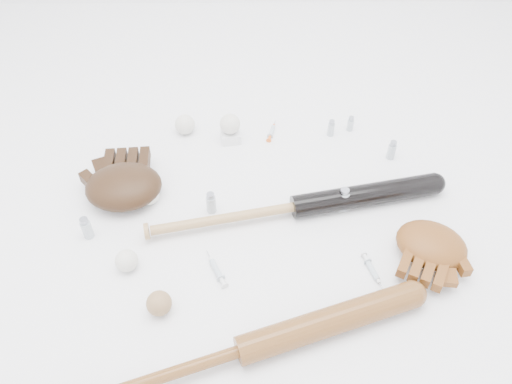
{
  "coord_description": "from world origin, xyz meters",
  "views": [
    {
      "loc": [
        0.02,
        -1.01,
        1.18
      ],
      "look_at": [
        0.02,
        0.07,
        0.06
      ],
      "focal_mm": 35.0,
      "sensor_mm": 36.0,
      "label": 1
    }
  ],
  "objects_px": {
    "glove_dark": "(124,186)",
    "pedestal": "(231,136)",
    "bat_dark": "(296,207)",
    "bat_wood": "(242,350)"
  },
  "relations": [
    {
      "from": "glove_dark",
      "to": "pedestal",
      "type": "height_order",
      "value": "glove_dark"
    },
    {
      "from": "glove_dark",
      "to": "pedestal",
      "type": "relative_size",
      "value": 4.26
    },
    {
      "from": "bat_dark",
      "to": "pedestal",
      "type": "height_order",
      "value": "bat_dark"
    },
    {
      "from": "bat_wood",
      "to": "bat_dark",
      "type": "bearing_deg",
      "value": 52.15
    },
    {
      "from": "bat_dark",
      "to": "bat_wood",
      "type": "xyz_separation_m",
      "value": [
        -0.16,
        -0.47,
        0.0
      ]
    },
    {
      "from": "bat_dark",
      "to": "bat_wood",
      "type": "relative_size",
      "value": 0.97
    },
    {
      "from": "bat_wood",
      "to": "glove_dark",
      "type": "bearing_deg",
      "value": 105.8
    },
    {
      "from": "bat_wood",
      "to": "glove_dark",
      "type": "xyz_separation_m",
      "value": [
        -0.38,
        0.55,
        0.02
      ]
    },
    {
      "from": "bat_wood",
      "to": "pedestal",
      "type": "bearing_deg",
      "value": 74.58
    },
    {
      "from": "bat_wood",
      "to": "pedestal",
      "type": "relative_size",
      "value": 14.94
    }
  ]
}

